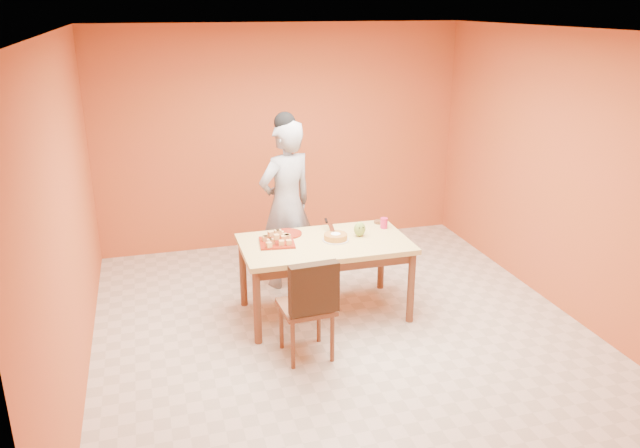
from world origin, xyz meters
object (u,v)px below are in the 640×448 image
object	(u,v)px
egg_ornament	(360,229)
magenta_glass	(384,223)
red_dinner_plate	(288,234)
dining_chair	(307,305)
dining_table	(325,251)
person	(286,205)
sponge_cake	(336,237)
checker_tin	(379,222)
pastry_platter	(277,243)

from	to	relation	value
egg_ornament	magenta_glass	world-z (taller)	egg_ornament
red_dinner_plate	dining_chair	bearing A→B (deg)	-94.14
red_dinner_plate	magenta_glass	size ratio (longest dim) A/B	2.66
egg_ornament	dining_table	bearing A→B (deg)	-159.28
person	red_dinner_plate	bearing A→B (deg)	54.75
person	magenta_glass	size ratio (longest dim) A/B	17.11
dining_table	sponge_cake	world-z (taller)	sponge_cake
dining_table	magenta_glass	distance (m)	0.72
red_dinner_plate	checker_tin	world-z (taller)	checker_tin
dining_table	pastry_platter	distance (m)	0.47
red_dinner_plate	pastry_platter	bearing A→B (deg)	-126.12
dining_chair	pastry_platter	size ratio (longest dim) A/B	2.92
dining_chair	egg_ornament	distance (m)	1.12
dining_table	magenta_glass	size ratio (longest dim) A/B	15.21
pastry_platter	egg_ornament	xyz separation A→B (m)	(0.82, -0.03, 0.06)
red_dinner_plate	magenta_glass	bearing A→B (deg)	-4.94
dining_chair	sponge_cake	bearing A→B (deg)	53.17
red_dinner_plate	egg_ornament	bearing A→B (deg)	-19.58
dining_table	red_dinner_plate	world-z (taller)	red_dinner_plate
dining_chair	egg_ornament	xyz separation A→B (m)	(0.74, 0.77, 0.34)
egg_ornament	dining_chair	bearing A→B (deg)	-120.57
dining_chair	magenta_glass	distance (m)	1.43
sponge_cake	pastry_platter	bearing A→B (deg)	172.63
dining_chair	magenta_glass	bearing A→B (deg)	37.90
dining_table	pastry_platter	xyz separation A→B (m)	(-0.45, 0.07, 0.10)
person	magenta_glass	distance (m)	1.06
person	red_dinner_plate	world-z (taller)	person
sponge_cake	magenta_glass	xyz separation A→B (m)	(0.57, 0.20, 0.01)
dining_table	red_dinner_plate	distance (m)	0.42
pastry_platter	dining_table	bearing A→B (deg)	-9.30
dining_chair	red_dinner_plate	distance (m)	1.05
sponge_cake	checker_tin	bearing A→B (deg)	31.32
magenta_glass	checker_tin	size ratio (longest dim) A/B	1.12
person	pastry_platter	xyz separation A→B (m)	(-0.26, -0.71, -0.13)
dining_table	dining_chair	bearing A→B (deg)	-117.19
red_dinner_plate	checker_tin	size ratio (longest dim) A/B	2.98
pastry_platter	sponge_cake	size ratio (longest dim) A/B	1.43
red_dinner_plate	checker_tin	bearing A→B (deg)	3.82
person	dining_chair	bearing A→B (deg)	59.75
egg_ornament	red_dinner_plate	bearing A→B (deg)	173.62
sponge_cake	checker_tin	xyz separation A→B (m)	(0.57, 0.35, -0.02)
sponge_cake	red_dinner_plate	bearing A→B (deg)	145.05
dining_table	egg_ornament	world-z (taller)	egg_ornament
dining_chair	checker_tin	distance (m)	1.53
dining_chair	person	bearing A→B (deg)	79.96
dining_chair	person	size ratio (longest dim) A/B	0.53
pastry_platter	checker_tin	world-z (taller)	checker_tin
dining_table	sponge_cake	size ratio (longest dim) A/B	7.09
pastry_platter	sponge_cake	bearing A→B (deg)	-7.37
red_dinner_plate	egg_ornament	world-z (taller)	egg_ornament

